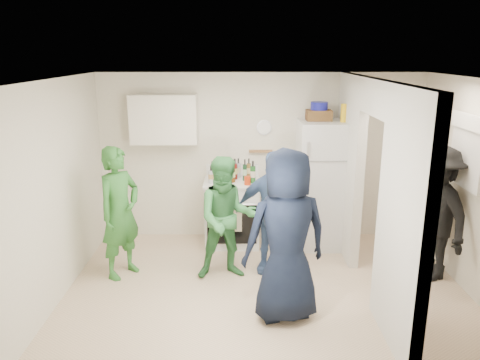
# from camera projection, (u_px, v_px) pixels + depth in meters

# --- Properties ---
(floor) EXTENTS (4.80, 4.80, 0.00)m
(floor) POSITION_uv_depth(u_px,v_px,m) (266.00, 287.00, 5.74)
(floor) COLOR beige
(floor) RESTS_ON ground
(wall_back) EXTENTS (4.80, 0.00, 4.80)m
(wall_back) POSITION_uv_depth(u_px,v_px,m) (260.00, 157.00, 7.04)
(wall_back) COLOR silver
(wall_back) RESTS_ON floor
(wall_front) EXTENTS (4.80, 0.00, 4.80)m
(wall_front) POSITION_uv_depth(u_px,v_px,m) (280.00, 249.00, 3.77)
(wall_front) COLOR silver
(wall_front) RESTS_ON floor
(wall_left) EXTENTS (0.00, 3.40, 3.40)m
(wall_left) POSITION_uv_depth(u_px,v_px,m) (60.00, 189.00, 5.40)
(wall_left) COLOR silver
(wall_left) RESTS_ON floor
(wall_right) EXTENTS (0.00, 3.40, 3.40)m
(wall_right) POSITION_uv_depth(u_px,v_px,m) (474.00, 189.00, 5.41)
(wall_right) COLOR silver
(wall_right) RESTS_ON floor
(ceiling) EXTENTS (4.80, 4.80, 0.00)m
(ceiling) POSITION_uv_depth(u_px,v_px,m) (269.00, 79.00, 5.07)
(ceiling) COLOR white
(ceiling) RESTS_ON wall_back
(partition_pier_back) EXTENTS (0.12, 1.20, 2.50)m
(partition_pier_back) POSITION_uv_depth(u_px,v_px,m) (349.00, 166.00, 6.47)
(partition_pier_back) COLOR silver
(partition_pier_back) RESTS_ON floor
(partition_pier_front) EXTENTS (0.12, 1.20, 2.50)m
(partition_pier_front) POSITION_uv_depth(u_px,v_px,m) (403.00, 223.00, 4.35)
(partition_pier_front) COLOR silver
(partition_pier_front) RESTS_ON floor
(partition_header) EXTENTS (0.12, 1.00, 0.40)m
(partition_header) POSITION_uv_depth(u_px,v_px,m) (378.00, 98.00, 5.13)
(partition_header) COLOR silver
(partition_header) RESTS_ON partition_pier_back
(stove) EXTENTS (0.81, 0.68, 0.97)m
(stove) POSITION_uv_depth(u_px,v_px,m) (232.00, 212.00, 6.93)
(stove) COLOR white
(stove) RESTS_ON floor
(upper_cabinet) EXTENTS (0.95, 0.34, 0.70)m
(upper_cabinet) POSITION_uv_depth(u_px,v_px,m) (164.00, 119.00, 6.70)
(upper_cabinet) COLOR silver
(upper_cabinet) RESTS_ON wall_back
(fridge) EXTENTS (0.76, 0.74, 1.85)m
(fridge) POSITION_uv_depth(u_px,v_px,m) (323.00, 184.00, 6.79)
(fridge) COLOR silver
(fridge) RESTS_ON floor
(wicker_basket) EXTENTS (0.35, 0.25, 0.15)m
(wicker_basket) POSITION_uv_depth(u_px,v_px,m) (319.00, 115.00, 6.57)
(wicker_basket) COLOR brown
(wicker_basket) RESTS_ON fridge
(blue_bowl) EXTENTS (0.24, 0.24, 0.11)m
(blue_bowl) POSITION_uv_depth(u_px,v_px,m) (319.00, 106.00, 6.53)
(blue_bowl) COLOR navy
(blue_bowl) RESTS_ON wicker_basket
(yellow_cup_stack_top) EXTENTS (0.09, 0.09, 0.25)m
(yellow_cup_stack_top) POSITION_uv_depth(u_px,v_px,m) (344.00, 113.00, 6.41)
(yellow_cup_stack_top) COLOR yellow
(yellow_cup_stack_top) RESTS_ON fridge
(wall_clock) EXTENTS (0.22, 0.02, 0.22)m
(wall_clock) POSITION_uv_depth(u_px,v_px,m) (264.00, 128.00, 6.90)
(wall_clock) COLOR white
(wall_clock) RESTS_ON wall_back
(spice_shelf) EXTENTS (0.35, 0.08, 0.03)m
(spice_shelf) POSITION_uv_depth(u_px,v_px,m) (261.00, 151.00, 6.97)
(spice_shelf) COLOR olive
(spice_shelf) RESTS_ON wall_back
(nook_window) EXTENTS (0.03, 0.70, 0.80)m
(nook_window) POSITION_uv_depth(u_px,v_px,m) (469.00, 152.00, 5.50)
(nook_window) COLOR black
(nook_window) RESTS_ON wall_right
(nook_window_frame) EXTENTS (0.04, 0.76, 0.86)m
(nook_window_frame) POSITION_uv_depth(u_px,v_px,m) (467.00, 152.00, 5.50)
(nook_window_frame) COLOR white
(nook_window_frame) RESTS_ON wall_right
(nook_valance) EXTENTS (0.04, 0.82, 0.18)m
(nook_valance) POSITION_uv_depth(u_px,v_px,m) (469.00, 122.00, 5.41)
(nook_valance) COLOR white
(nook_valance) RESTS_ON wall_right
(yellow_cup_stack_stove) EXTENTS (0.09, 0.09, 0.25)m
(yellow_cup_stack_stove) POSITION_uv_depth(u_px,v_px,m) (223.00, 177.00, 6.55)
(yellow_cup_stack_stove) COLOR yellow
(yellow_cup_stack_stove) RESTS_ON stove
(red_cup) EXTENTS (0.09, 0.09, 0.12)m
(red_cup) POSITION_uv_depth(u_px,v_px,m) (247.00, 181.00, 6.59)
(red_cup) COLOR #B92E0C
(red_cup) RESTS_ON stove
(person_green_left) EXTENTS (0.68, 0.74, 1.69)m
(person_green_left) POSITION_uv_depth(u_px,v_px,m) (120.00, 213.00, 5.84)
(person_green_left) COLOR #30732E
(person_green_left) RESTS_ON floor
(person_green_center) EXTENTS (0.83, 0.69, 1.57)m
(person_green_center) POSITION_uv_depth(u_px,v_px,m) (227.00, 218.00, 5.81)
(person_green_center) COLOR #3A8447
(person_green_center) RESTS_ON floor
(person_denim) EXTENTS (1.01, 0.59, 1.61)m
(person_denim) POSITION_uv_depth(u_px,v_px,m) (272.00, 212.00, 5.97)
(person_denim) COLOR #354E74
(person_denim) RESTS_ON floor
(person_navy) EXTENTS (1.03, 0.80, 1.86)m
(person_navy) POSITION_uv_depth(u_px,v_px,m) (286.00, 236.00, 4.87)
(person_navy) COLOR black
(person_navy) RESTS_ON floor
(person_nook) EXTENTS (0.88, 1.22, 1.71)m
(person_nook) POSITION_uv_depth(u_px,v_px,m) (435.00, 213.00, 5.78)
(person_nook) COLOR black
(person_nook) RESTS_ON floor
(bottle_a) EXTENTS (0.06, 0.06, 0.26)m
(bottle_a) POSITION_uv_depth(u_px,v_px,m) (212.00, 170.00, 6.89)
(bottle_a) COLOR brown
(bottle_a) RESTS_ON stove
(bottle_b) EXTENTS (0.06, 0.06, 0.31)m
(bottle_b) POSITION_uv_depth(u_px,v_px,m) (220.00, 172.00, 6.67)
(bottle_b) COLOR #1F4717
(bottle_b) RESTS_ON stove
(bottle_c) EXTENTS (0.06, 0.06, 0.27)m
(bottle_c) POSITION_uv_depth(u_px,v_px,m) (227.00, 169.00, 6.91)
(bottle_c) COLOR #B6BCC5
(bottle_c) RESTS_ON stove
(bottle_d) EXTENTS (0.07, 0.07, 0.28)m
(bottle_d) POSITION_uv_depth(u_px,v_px,m) (233.00, 173.00, 6.70)
(bottle_d) COLOR #53330E
(bottle_d) RESTS_ON stove
(bottle_e) EXTENTS (0.06, 0.06, 0.29)m
(bottle_e) POSITION_uv_depth(u_px,v_px,m) (238.00, 168.00, 6.95)
(bottle_e) COLOR #A3A7B4
(bottle_e) RESTS_ON stove
(bottle_f) EXTENTS (0.06, 0.06, 0.32)m
(bottle_f) POSITION_uv_depth(u_px,v_px,m) (245.00, 170.00, 6.77)
(bottle_f) COLOR #153A1E
(bottle_f) RESTS_ON stove
(bottle_g) EXTENTS (0.06, 0.06, 0.30)m
(bottle_g) POSITION_uv_depth(u_px,v_px,m) (249.00, 169.00, 6.89)
(bottle_g) COLOR brown
(bottle_g) RESTS_ON stove
(bottle_h) EXTENTS (0.08, 0.08, 0.25)m
(bottle_h) POSITION_uv_depth(u_px,v_px,m) (211.00, 175.00, 6.65)
(bottle_h) COLOR #B7B7C4
(bottle_h) RESTS_ON stove
(bottle_i) EXTENTS (0.08, 0.08, 0.31)m
(bottle_i) POSITION_uv_depth(u_px,v_px,m) (235.00, 169.00, 6.86)
(bottle_i) COLOR maroon
(bottle_i) RESTS_ON stove
(bottle_j) EXTENTS (0.08, 0.08, 0.32)m
(bottle_j) POSITION_uv_depth(u_px,v_px,m) (253.00, 172.00, 6.67)
(bottle_j) COLOR #1E5821
(bottle_j) RESTS_ON stove
(bottle_k) EXTENTS (0.08, 0.08, 0.30)m
(bottle_k) POSITION_uv_depth(u_px,v_px,m) (217.00, 170.00, 6.80)
(bottle_k) COLOR brown
(bottle_k) RESTS_ON stove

